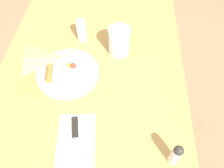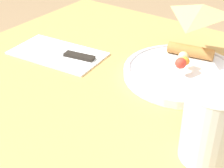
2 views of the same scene
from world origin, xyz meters
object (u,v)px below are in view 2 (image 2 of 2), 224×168
at_px(milk_glass, 212,126).
at_px(butter_knife, 61,52).
at_px(napkin_folded, 57,54).
at_px(dining_table, 171,155).
at_px(plate_pizza, 182,70).

height_order(milk_glass, butter_knife, milk_glass).
bearing_deg(napkin_folded, dining_table, 178.25).
relative_size(napkin_folded, butter_knife, 1.16).
xyz_separation_m(plate_pizza, napkin_folded, (0.26, 0.07, -0.01)).
xyz_separation_m(milk_glass, butter_knife, (0.38, -0.11, -0.05)).
distance_m(plate_pizza, napkin_folded, 0.27).
relative_size(plate_pizza, milk_glass, 2.05).
xyz_separation_m(dining_table, butter_knife, (0.29, -0.01, 0.14)).
xyz_separation_m(dining_table, milk_glass, (-0.10, 0.10, 0.18)).
bearing_deg(milk_glass, dining_table, -46.04).
bearing_deg(dining_table, plate_pizza, -67.95).
bearing_deg(napkin_folded, plate_pizza, -164.47).
height_order(plate_pizza, napkin_folded, plate_pizza).
bearing_deg(plate_pizza, milk_glass, 125.37).
xyz_separation_m(plate_pizza, milk_glass, (-0.13, 0.18, 0.04)).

